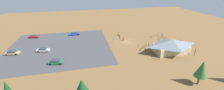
{
  "coord_description": "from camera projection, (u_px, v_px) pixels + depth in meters",
  "views": [
    {
      "loc": [
        18.37,
        52.12,
        23.13
      ],
      "look_at": [
        7.56,
        4.44,
        1.2
      ],
      "focal_mm": 22.33,
      "sensor_mm": 36.0,
      "label": 1
    }
  ],
  "objects": [
    {
      "name": "pine_midwest",
      "position": [
        82.0,
        89.0,
        26.61
      ],
      "size": [
        3.71,
        3.71,
        6.71
      ],
      "color": "brown",
      "rests_on": "ground"
    },
    {
      "name": "bicycle_white_trailside",
      "position": [
        159.0,
        39.0,
        61.49
      ],
      "size": [
        0.61,
        1.64,
        0.83
      ],
      "color": "black",
      "rests_on": "ground"
    },
    {
      "name": "bicycle_silver_near_sign",
      "position": [
        152.0,
        36.0,
        64.51
      ],
      "size": [
        1.71,
        0.49,
        0.8
      ],
      "color": "black",
      "rests_on": "ground"
    },
    {
      "name": "lot_sign",
      "position": [
        113.0,
        40.0,
        57.62
      ],
      "size": [
        0.56,
        0.08,
        2.2
      ],
      "color": "#99999E",
      "rests_on": "ground"
    },
    {
      "name": "parking_lot_asphalt",
      "position": [
        60.0,
        47.0,
        54.88
      ],
      "size": [
        38.49,
        35.33,
        0.05
      ],
      "primitive_type": "cube",
      "color": "#424247",
      "rests_on": "ground"
    },
    {
      "name": "bicycle_yellow_back_row",
      "position": [
        138.0,
        46.0,
        54.58
      ],
      "size": [
        0.89,
        1.6,
        0.82
      ],
      "color": "black",
      "rests_on": "ground"
    },
    {
      "name": "visitor_at_bikes",
      "position": [
        120.0,
        36.0,
        63.0
      ],
      "size": [
        0.36,
        0.37,
        1.7
      ],
      "color": "#2D3347",
      "rests_on": "ground"
    },
    {
      "name": "car_tan_end_stall",
      "position": [
        12.0,
        53.0,
        48.72
      ],
      "size": [
        4.76,
        2.5,
        1.44
      ],
      "color": "tan",
      "rests_on": "parking_lot_asphalt"
    },
    {
      "name": "bicycle_black_by_bin",
      "position": [
        144.0,
        47.0,
        53.84
      ],
      "size": [
        1.5,
        0.72,
        0.77
      ],
      "color": "black",
      "rests_on": "ground"
    },
    {
      "name": "bicycle_green_yard_front",
      "position": [
        156.0,
        35.0,
        66.49
      ],
      "size": [
        1.74,
        0.48,
        0.83
      ],
      "color": "black",
      "rests_on": "ground"
    },
    {
      "name": "car_blue_far_end",
      "position": [
        75.0,
        34.0,
        67.0
      ],
      "size": [
        4.79,
        1.86,
        1.34
      ],
      "color": "#1E42B2",
      "rests_on": "parking_lot_asphalt"
    },
    {
      "name": "bicycle_blue_mid_cluster",
      "position": [
        162.0,
        34.0,
        66.92
      ],
      "size": [
        1.56,
        0.81,
        0.81
      ],
      "color": "black",
      "rests_on": "ground"
    },
    {
      "name": "bicycle_teal_lone_east",
      "position": [
        146.0,
        45.0,
        55.75
      ],
      "size": [
        0.6,
        1.73,
        0.82
      ],
      "color": "black",
      "rests_on": "ground"
    },
    {
      "name": "bicycle_purple_yard_left",
      "position": [
        165.0,
        38.0,
        62.92
      ],
      "size": [
        1.7,
        0.48,
        0.83
      ],
      "color": "black",
      "rests_on": "ground"
    },
    {
      "name": "ground",
      "position": [
        127.0,
        42.0,
        59.55
      ],
      "size": [
        160.0,
        160.0,
        0.0
      ],
      "primitive_type": "plane",
      "color": "brown",
      "rests_on": "ground"
    },
    {
      "name": "trash_bin",
      "position": [
        119.0,
        35.0,
        66.13
      ],
      "size": [
        0.6,
        0.6,
        0.9
      ],
      "primitive_type": "cylinder",
      "color": "brown",
      "rests_on": "ground"
    },
    {
      "name": "car_silver_inner_stall",
      "position": [
        43.0,
        50.0,
        50.92
      ],
      "size": [
        4.69,
        2.52,
        1.29
      ],
      "color": "#BCBCC1",
      "rests_on": "parking_lot_asphalt"
    },
    {
      "name": "visitor_crossing_yard",
      "position": [
        123.0,
        39.0,
        60.45
      ],
      "size": [
        0.36,
        0.36,
        1.8
      ],
      "color": "#2D3347",
      "rests_on": "ground"
    },
    {
      "name": "bicycle_orange_front_row",
      "position": [
        159.0,
        37.0,
        64.0
      ],
      "size": [
        0.66,
        1.66,
        0.73
      ],
      "color": "black",
      "rests_on": "ground"
    },
    {
      "name": "car_red_near_entry",
      "position": [
        34.0,
        36.0,
        63.67
      ],
      "size": [
        4.62,
        2.7,
        1.26
      ],
      "color": "red",
      "rests_on": "parking_lot_asphalt"
    },
    {
      "name": "bicycle_red_near_porch",
      "position": [
        141.0,
        49.0,
        52.0
      ],
      "size": [
        1.06,
        1.35,
        0.82
      ],
      "color": "black",
      "rests_on": "ground"
    },
    {
      "name": "car_green_front_row",
      "position": [
        56.0,
        62.0,
        43.13
      ],
      "size": [
        4.55,
        2.5,
        1.38
      ],
      "color": "#1E6B3D",
      "rests_on": "parking_lot_asphalt"
    },
    {
      "name": "bike_pavilion",
      "position": [
        171.0,
        45.0,
        49.56
      ],
      "size": [
        13.79,
        8.35,
        4.96
      ],
      "color": "#C6B28E",
      "rests_on": "ground"
    },
    {
      "name": "visitor_by_pavilion",
      "position": [
        163.0,
        35.0,
        64.13
      ],
      "size": [
        0.36,
        0.39,
        1.73
      ],
      "color": "#2D3347",
      "rests_on": "ground"
    },
    {
      "name": "pine_west",
      "position": [
        202.0,
        69.0,
        32.98
      ],
      "size": [
        2.83,
        2.83,
        6.58
      ],
      "color": "brown",
      "rests_on": "ground"
    }
  ]
}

